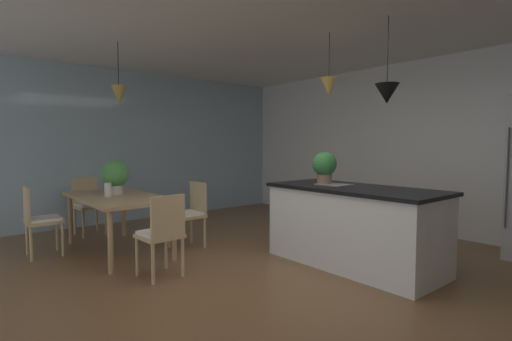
# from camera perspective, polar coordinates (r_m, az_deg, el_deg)

# --- Properties ---
(ground_plane) EXTENTS (10.00, 8.40, 0.04)m
(ground_plane) POSITION_cam_1_polar(r_m,az_deg,el_deg) (4.02, 3.73, -16.51)
(ground_plane) COLOR brown
(ceiling_slab) EXTENTS (10.00, 8.40, 0.12)m
(ceiling_slab) POSITION_cam_1_polar(r_m,az_deg,el_deg) (4.01, 3.93, 24.02)
(ceiling_slab) COLOR white
(wall_back_kitchen) EXTENTS (10.00, 0.12, 2.70)m
(wall_back_kitchen) POSITION_cam_1_polar(r_m,az_deg,el_deg) (6.45, 25.41, 3.25)
(wall_back_kitchen) COLOR white
(wall_back_kitchen) RESTS_ON ground_plane
(window_wall_left_glazing) EXTENTS (0.06, 8.40, 2.70)m
(window_wall_left_glazing) POSITION_cam_1_polar(r_m,az_deg,el_deg) (7.27, -18.75, 3.45)
(window_wall_left_glazing) COLOR #9EB7C6
(window_wall_left_glazing) RESTS_ON ground_plane
(dining_table) EXTENTS (1.78, 0.91, 0.72)m
(dining_table) POSITION_cam_1_polar(r_m,az_deg,el_deg) (5.22, -19.98, -4.31)
(dining_table) COLOR tan
(dining_table) RESTS_ON ground_plane
(chair_window_end) EXTENTS (0.43, 0.43, 0.87)m
(chair_window_end) POSITION_cam_1_polar(r_m,az_deg,el_deg) (6.43, -23.76, -4.54)
(chair_window_end) COLOR tan
(chair_window_end) RESTS_ON ground_plane
(chair_far_right) EXTENTS (0.41, 0.41, 0.87)m
(chair_far_right) POSITION_cam_1_polar(r_m,az_deg,el_deg) (5.23, -9.85, -6.15)
(chair_far_right) COLOR tan
(chair_far_right) RESTS_ON ground_plane
(chair_near_left) EXTENTS (0.41, 0.41, 0.87)m
(chair_near_left) POSITION_cam_1_polar(r_m,az_deg,el_deg) (5.43, -29.65, -6.23)
(chair_near_left) COLOR tan
(chair_near_left) RESTS_ON ground_plane
(chair_kitchen_end) EXTENTS (0.43, 0.43, 0.87)m
(chair_kitchen_end) POSITION_cam_1_polar(r_m,az_deg,el_deg) (4.10, -13.90, -8.97)
(chair_kitchen_end) COLOR tan
(chair_kitchen_end) RESTS_ON ground_plane
(kitchen_island) EXTENTS (1.99, 0.90, 0.91)m
(kitchen_island) POSITION_cam_1_polar(r_m,az_deg,el_deg) (4.53, 14.37, -7.93)
(kitchen_island) COLOR white
(kitchen_island) RESTS_ON ground_plane
(pendant_over_table) EXTENTS (0.20, 0.20, 0.81)m
(pendant_over_table) POSITION_cam_1_polar(r_m,az_deg,el_deg) (5.32, -19.81, 10.56)
(pendant_over_table) COLOR black
(pendant_over_island_main) EXTENTS (0.20, 0.20, 0.74)m
(pendant_over_island_main) POSITION_cam_1_polar(r_m,az_deg,el_deg) (4.72, 10.83, 12.19)
(pendant_over_island_main) COLOR black
(pendant_over_island_aux) EXTENTS (0.25, 0.25, 0.90)m
(pendant_over_island_aux) POSITION_cam_1_polar(r_m,az_deg,el_deg) (4.25, 18.99, 10.84)
(pendant_over_island_aux) COLOR black
(potted_plant_on_island) EXTENTS (0.29, 0.29, 0.39)m
(potted_plant_on_island) POSITION_cam_1_polar(r_m,az_deg,el_deg) (4.71, 10.20, 0.67)
(potted_plant_on_island) COLOR #8C664C
(potted_plant_on_island) RESTS_ON kitchen_island
(potted_plant_on_table) EXTENTS (0.36, 0.36, 0.45)m
(potted_plant_on_table) POSITION_cam_1_polar(r_m,az_deg,el_deg) (5.36, -20.31, -0.63)
(potted_plant_on_table) COLOR beige
(potted_plant_on_table) RESTS_ON dining_table
(vase_on_dining_table) EXTENTS (0.08, 0.08, 0.17)m
(vase_on_dining_table) POSITION_cam_1_polar(r_m,az_deg,el_deg) (5.17, -21.28, -2.68)
(vase_on_dining_table) COLOR silver
(vase_on_dining_table) RESTS_ON dining_table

